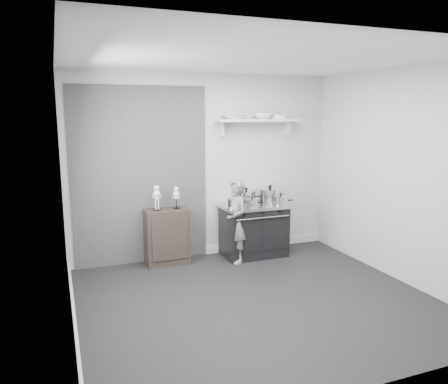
# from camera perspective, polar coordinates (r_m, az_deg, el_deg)

# --- Properties ---
(ground) EXTENTS (4.00, 4.00, 0.00)m
(ground) POSITION_cam_1_polar(r_m,az_deg,el_deg) (5.21, 4.13, -13.90)
(ground) COLOR black
(ground) RESTS_ON ground
(room_shell) EXTENTS (4.02, 3.62, 2.71)m
(room_shell) POSITION_cam_1_polar(r_m,az_deg,el_deg) (4.87, 2.69, 4.45)
(room_shell) COLOR #A6A6A4
(room_shell) RESTS_ON ground
(wall_shelf) EXTENTS (1.30, 0.26, 0.24)m
(wall_shelf) POSITION_cam_1_polar(r_m,az_deg,el_deg) (6.61, 4.44, 9.23)
(wall_shelf) COLOR silver
(wall_shelf) RESTS_ON room_shell
(stove) EXTENTS (0.98, 0.62, 0.79)m
(stove) POSITION_cam_1_polar(r_m,az_deg,el_deg) (6.60, 3.92, -4.93)
(stove) COLOR black
(stove) RESTS_ON ground
(side_cabinet) EXTENTS (0.61, 0.35, 0.79)m
(side_cabinet) POSITION_cam_1_polar(r_m,az_deg,el_deg) (6.31, -7.47, -5.77)
(side_cabinet) COLOR black
(side_cabinet) RESTS_ON ground
(child) EXTENTS (0.32, 0.46, 1.21)m
(child) POSITION_cam_1_polar(r_m,az_deg,el_deg) (6.25, 1.60, -3.83)
(child) COLOR slate
(child) RESTS_ON ground
(pot_front_left) EXTENTS (0.30, 0.22, 0.17)m
(pot_front_left) POSITION_cam_1_polar(r_m,az_deg,el_deg) (6.29, 1.41, -1.36)
(pot_front_left) COLOR silver
(pot_front_left) RESTS_ON stove
(pot_back_left) EXTENTS (0.37, 0.28, 0.24)m
(pot_back_left) POSITION_cam_1_polar(r_m,az_deg,el_deg) (6.58, 2.91, -0.61)
(pot_back_left) COLOR silver
(pot_back_left) RESTS_ON stove
(pot_back_right) EXTENTS (0.42, 0.34, 0.26)m
(pot_back_right) POSITION_cam_1_polar(r_m,az_deg,el_deg) (6.70, 6.00, -0.39)
(pot_back_right) COLOR silver
(pot_back_right) RESTS_ON stove
(pot_front_right) EXTENTS (0.31, 0.23, 0.18)m
(pot_front_right) POSITION_cam_1_polar(r_m,az_deg,el_deg) (6.46, 7.41, -1.09)
(pot_front_right) COLOR silver
(pot_front_right) RESTS_ON stove
(pot_front_center) EXTENTS (0.29, 0.20, 0.15)m
(pot_front_center) POSITION_cam_1_polar(r_m,az_deg,el_deg) (6.31, 3.66, -1.43)
(pot_front_center) COLOR silver
(pot_front_center) RESTS_ON stove
(skeleton_full) EXTENTS (0.11, 0.07, 0.41)m
(skeleton_full) POSITION_cam_1_polar(r_m,az_deg,el_deg) (6.14, -8.78, -0.50)
(skeleton_full) COLOR silver
(skeleton_full) RESTS_ON side_cabinet
(skeleton_torso) EXTENTS (0.10, 0.07, 0.36)m
(skeleton_torso) POSITION_cam_1_polar(r_m,az_deg,el_deg) (6.21, -6.25, -0.53)
(skeleton_torso) COLOR silver
(skeleton_torso) RESTS_ON side_cabinet
(bowl_large) EXTENTS (0.33, 0.33, 0.08)m
(bowl_large) POSITION_cam_1_polar(r_m,az_deg,el_deg) (6.44, 1.31, 9.87)
(bowl_large) COLOR white
(bowl_large) RESTS_ON wall_shelf
(bowl_small) EXTENTS (0.26, 0.26, 0.08)m
(bowl_small) POSITION_cam_1_polar(r_m,az_deg,el_deg) (6.63, 5.09, 9.85)
(bowl_small) COLOR white
(bowl_small) RESTS_ON wall_shelf
(plate_stack) EXTENTS (0.24, 0.24, 0.06)m
(plate_stack) POSITION_cam_1_polar(r_m,az_deg,el_deg) (6.76, 7.22, 9.73)
(plate_stack) COLOR silver
(plate_stack) RESTS_ON wall_shelf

